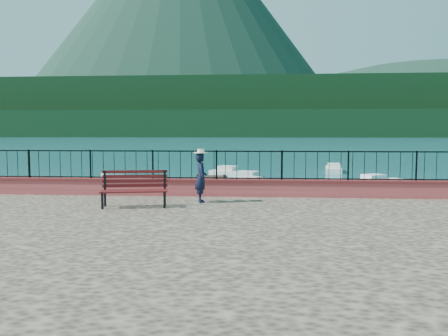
# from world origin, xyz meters

# --- Properties ---
(ground) EXTENTS (2000.00, 2000.00, 0.00)m
(ground) POSITION_xyz_m (0.00, 0.00, 0.00)
(ground) COLOR #19596B
(ground) RESTS_ON ground
(parapet) EXTENTS (28.00, 0.46, 0.58)m
(parapet) POSITION_xyz_m (0.00, 3.70, 1.49)
(parapet) COLOR #C84851
(parapet) RESTS_ON promenade
(railing) EXTENTS (27.00, 0.05, 0.95)m
(railing) POSITION_xyz_m (0.00, 3.70, 2.25)
(railing) COLOR black
(railing) RESTS_ON parapet
(dock) EXTENTS (2.00, 16.00, 0.30)m
(dock) POSITION_xyz_m (-2.00, 12.00, 0.15)
(dock) COLOR #2D231C
(dock) RESTS_ON ground
(far_forest) EXTENTS (900.00, 60.00, 18.00)m
(far_forest) POSITION_xyz_m (0.00, 300.00, 9.00)
(far_forest) COLOR black
(far_forest) RESTS_ON ground
(foothills) EXTENTS (900.00, 120.00, 44.00)m
(foothills) POSITION_xyz_m (0.00, 360.00, 22.00)
(foothills) COLOR black
(foothills) RESTS_ON ground
(volcano) EXTENTS (560.00, 560.00, 380.00)m
(volcano) POSITION_xyz_m (-120.00, 700.00, 190.00)
(volcano) COLOR #142D23
(volcano) RESTS_ON ground
(companion_hill) EXTENTS (448.00, 384.00, 180.00)m
(companion_hill) POSITION_xyz_m (220.00, 560.00, 0.00)
(companion_hill) COLOR #142D23
(companion_hill) RESTS_ON ground
(park_bench) EXTENTS (1.98, 0.95, 1.05)m
(park_bench) POSITION_xyz_m (-2.48, 1.32, 1.51)
(park_bench) COLOR black
(park_bench) RESTS_ON promenade
(person) EXTENTS (0.50, 0.64, 1.53)m
(person) POSITION_xyz_m (-0.66, 2.36, 1.97)
(person) COLOR black
(person) RESTS_ON promenade
(hat) EXTENTS (0.44, 0.44, 0.12)m
(hat) POSITION_xyz_m (-0.66, 2.36, 2.79)
(hat) COLOR white
(hat) RESTS_ON person
(boat_0) EXTENTS (3.62, 2.35, 0.80)m
(boat_0) POSITION_xyz_m (-3.23, 11.84, 0.40)
(boat_0) COLOR silver
(boat_0) RESTS_ON ground
(boat_1) EXTENTS (3.35, 3.21, 0.80)m
(boat_1) POSITION_xyz_m (1.02, 14.18, 0.40)
(boat_1) COLOR silver
(boat_1) RESTS_ON ground
(boat_2) EXTENTS (3.69, 2.76, 0.80)m
(boat_2) POSITION_xyz_m (8.75, 16.61, 0.40)
(boat_2) COLOR silver
(boat_2) RESTS_ON ground
(boat_3) EXTENTS (3.75, 2.77, 0.80)m
(boat_3) POSITION_xyz_m (-7.71, 16.47, 0.40)
(boat_3) COLOR silver
(boat_3) RESTS_ON ground
(boat_4) EXTENTS (3.95, 2.72, 0.80)m
(boat_4) POSITION_xyz_m (-0.67, 22.39, 0.40)
(boat_4) COLOR silver
(boat_4) RESTS_ON ground
(boat_5) EXTENTS (1.90, 4.09, 0.80)m
(boat_5) POSITION_xyz_m (7.61, 26.59, 0.40)
(boat_5) COLOR silver
(boat_5) RESTS_ON ground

